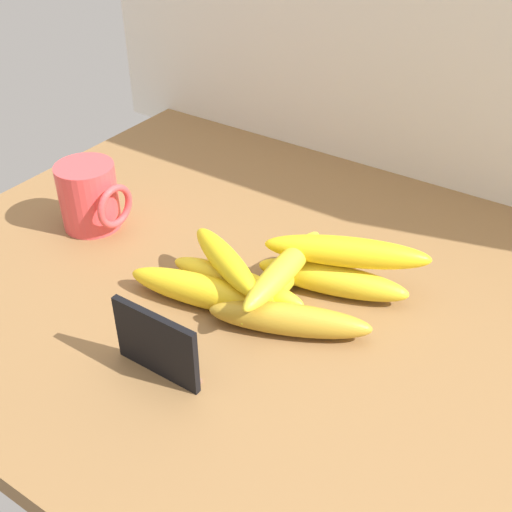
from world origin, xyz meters
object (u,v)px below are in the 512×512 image
(banana_0, at_px, (205,292))
(banana_4, at_px, (289,320))
(banana_1, at_px, (332,279))
(banana_6, at_px, (347,252))
(banana_3, at_px, (236,282))
(banana_7, at_px, (226,261))
(banana_5, at_px, (284,269))
(coffee_mug, at_px, (90,196))
(banana_2, at_px, (277,283))
(chalkboard_sign, at_px, (157,346))

(banana_0, relative_size, banana_4, 1.06)
(banana_1, xyz_separation_m, banana_6, (0.01, 0.01, 0.04))
(banana_3, xyz_separation_m, banana_7, (-0.01, -0.01, 0.03))
(banana_5, bearing_deg, coffee_mug, -179.26)
(banana_2, relative_size, banana_3, 0.93)
(banana_4, distance_m, banana_5, 0.06)
(banana_4, bearing_deg, chalkboard_sign, -122.22)
(banana_1, height_order, banana_4, banana_1)
(banana_4, bearing_deg, banana_7, 170.78)
(banana_0, bearing_deg, coffee_mug, 167.75)
(banana_0, xyz_separation_m, banana_4, (0.11, 0.01, -0.00))
(banana_2, bearing_deg, banana_4, -46.34)
(banana_6, bearing_deg, banana_7, -142.78)
(banana_2, distance_m, banana_3, 0.05)
(banana_4, xyz_separation_m, banana_6, (0.02, 0.11, 0.04))
(coffee_mug, relative_size, banana_3, 0.53)
(banana_1, distance_m, banana_2, 0.07)
(banana_0, bearing_deg, banana_4, 7.42)
(banana_3, height_order, banana_7, banana_7)
(banana_6, bearing_deg, banana_1, -129.86)
(chalkboard_sign, bearing_deg, coffee_mug, 147.83)
(coffee_mug, bearing_deg, banana_0, -12.25)
(banana_1, xyz_separation_m, banana_3, (-0.10, -0.07, -0.00))
(chalkboard_sign, bearing_deg, banana_5, 74.58)
(banana_4, bearing_deg, banana_2, 133.66)
(banana_0, bearing_deg, banana_2, 46.34)
(banana_4, bearing_deg, coffee_mug, 173.80)
(coffee_mug, distance_m, banana_6, 0.39)
(coffee_mug, distance_m, banana_5, 0.33)
(coffee_mug, distance_m, banana_7, 0.26)
(banana_1, xyz_separation_m, banana_7, (-0.11, -0.08, 0.03))
(banana_1, relative_size, banana_4, 1.01)
(coffee_mug, distance_m, banana_3, 0.27)
(banana_0, xyz_separation_m, banana_6, (0.13, 0.12, 0.04))
(banana_0, height_order, banana_5, banana_5)
(coffee_mug, bearing_deg, banana_2, 2.31)
(banana_0, bearing_deg, banana_5, 37.01)
(banana_1, relative_size, banana_2, 1.10)
(banana_1, bearing_deg, banana_7, -144.43)
(coffee_mug, bearing_deg, banana_5, 0.74)
(banana_7, bearing_deg, chalkboard_sign, -82.96)
(banana_2, bearing_deg, banana_6, 40.47)
(banana_2, height_order, banana_6, banana_6)
(chalkboard_sign, xyz_separation_m, banana_0, (-0.03, 0.12, -0.02))
(banana_1, distance_m, banana_6, 0.04)
(banana_2, height_order, banana_7, banana_7)
(coffee_mug, distance_m, banana_0, 0.26)
(banana_2, bearing_deg, banana_3, -147.62)
(banana_1, height_order, banana_7, banana_7)
(banana_1, distance_m, banana_4, 0.10)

